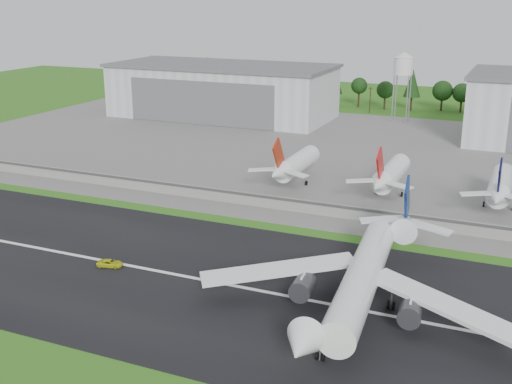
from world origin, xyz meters
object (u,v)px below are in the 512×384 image
at_px(ground_vehicle, 110,263).
at_px(parked_jet_navy, 500,187).
at_px(main_airliner, 361,286).
at_px(parked_jet_red_b, 389,175).
at_px(parked_jet_red_a, 293,165).

height_order(ground_vehicle, parked_jet_navy, parked_jet_navy).
xyz_separation_m(main_airliner, parked_jet_navy, (18.26, 66.99, 1.27)).
distance_m(ground_vehicle, parked_jet_red_b, 80.09).
height_order(main_airliner, ground_vehicle, main_airliner).
bearing_deg(ground_vehicle, parked_jet_red_b, -46.04).
height_order(main_airliner, parked_jet_red_b, main_airliner).
distance_m(ground_vehicle, parked_jet_red_a, 70.08).
relative_size(ground_vehicle, parked_jet_red_a, 0.17).
relative_size(main_airliner, ground_vehicle, 11.36).
relative_size(ground_vehicle, parked_jet_navy, 0.17).
relative_size(main_airliner, parked_jet_red_a, 1.89).
xyz_separation_m(ground_vehicle, parked_jet_red_b, (41.18, 68.49, 5.28)).
relative_size(parked_jet_red_b, parked_jet_navy, 1.00).
distance_m(parked_jet_red_a, parked_jet_navy, 55.35).
xyz_separation_m(parked_jet_red_b, parked_jet_navy, (28.08, 0.01, 0.06)).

